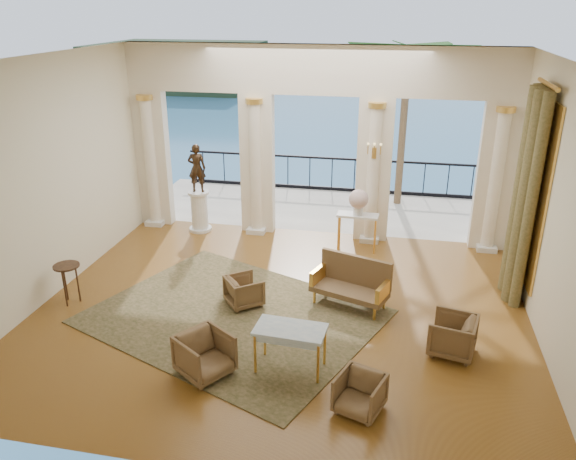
% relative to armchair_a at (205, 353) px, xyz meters
% --- Properties ---
extents(floor, '(9.00, 9.00, 0.00)m').
position_rel_armchair_a_xyz_m(floor, '(0.73, 2.12, -0.37)').
color(floor, '#4C290A').
rests_on(floor, ground).
extents(room_walls, '(9.00, 9.00, 9.00)m').
position_rel_armchair_a_xyz_m(room_walls, '(0.73, 1.00, 2.50)').
color(room_walls, white).
rests_on(room_walls, ground).
extents(arcade, '(9.00, 0.56, 4.50)m').
position_rel_armchair_a_xyz_m(arcade, '(0.73, 5.94, 2.21)').
color(arcade, '#F0DEC4').
rests_on(arcade, ground).
extents(terrace, '(10.00, 3.60, 0.10)m').
position_rel_armchair_a_xyz_m(terrace, '(0.73, 7.92, -0.42)').
color(terrace, '#A49889').
rests_on(terrace, ground).
extents(balustrade, '(9.00, 0.06, 1.03)m').
position_rel_armchair_a_xyz_m(balustrade, '(0.73, 9.52, 0.03)').
color(balustrade, black).
rests_on(balustrade, terrace).
extents(palm_tree, '(2.00, 2.00, 4.50)m').
position_rel_armchair_a_xyz_m(palm_tree, '(2.73, 8.72, 3.72)').
color(palm_tree, '#4C3823').
rests_on(palm_tree, terrace).
extents(headland, '(22.00, 18.00, 6.00)m').
position_rel_armchair_a_xyz_m(headland, '(-29.27, 72.12, -3.37)').
color(headland, black).
rests_on(headland, sea).
extents(sea, '(160.00, 160.00, 0.00)m').
position_rel_armchair_a_xyz_m(sea, '(0.73, 62.12, -6.37)').
color(sea, teal).
rests_on(sea, ground).
extents(curtain, '(0.33, 1.40, 4.09)m').
position_rel_armchair_a_xyz_m(curtain, '(5.02, 3.62, 1.65)').
color(curtain, '#4E4D29').
rests_on(curtain, ground).
extents(window_frame, '(0.04, 1.60, 3.40)m').
position_rel_armchair_a_xyz_m(window_frame, '(5.20, 3.62, 1.73)').
color(window_frame, gold).
rests_on(window_frame, room_walls).
extents(wall_sconce, '(0.30, 0.11, 0.33)m').
position_rel_armchair_a_xyz_m(wall_sconce, '(2.13, 5.63, 1.85)').
color(wall_sconce, gold).
rests_on(wall_sconce, arcade).
extents(rug, '(5.94, 5.36, 0.02)m').
position_rel_armchair_a_xyz_m(rug, '(-0.07, 1.71, -0.36)').
color(rug, '#2E3518').
rests_on(rug, ground).
extents(armchair_a, '(0.97, 0.98, 0.75)m').
position_rel_armchair_a_xyz_m(armchair_a, '(0.00, 0.00, 0.00)').
color(armchair_a, '#402F1B').
rests_on(armchair_a, ground).
extents(armchair_b, '(0.77, 0.74, 0.63)m').
position_rel_armchair_a_xyz_m(armchair_b, '(2.39, -0.38, -0.06)').
color(armchair_b, '#402F1B').
rests_on(armchair_b, ground).
extents(armchair_c, '(0.80, 0.83, 0.72)m').
position_rel_armchair_a_xyz_m(armchair_c, '(3.75, 1.33, -0.01)').
color(armchair_c, '#402F1B').
rests_on(armchair_c, ground).
extents(armchair_d, '(0.83, 0.84, 0.63)m').
position_rel_armchair_a_xyz_m(armchair_d, '(0.01, 2.20, -0.06)').
color(armchair_d, '#402F1B').
rests_on(armchair_d, ground).
extents(settee, '(1.55, 1.04, 0.94)m').
position_rel_armchair_a_xyz_m(settee, '(1.99, 2.61, 0.09)').
color(settee, '#402F1B').
rests_on(settee, ground).
extents(game_table, '(1.12, 0.66, 0.74)m').
position_rel_armchair_a_xyz_m(game_table, '(1.26, 0.38, 0.29)').
color(game_table, '#97AFC2').
rests_on(game_table, ground).
extents(pedestal, '(0.56, 0.56, 1.03)m').
position_rel_armchair_a_xyz_m(pedestal, '(-2.09, 5.62, 0.12)').
color(pedestal, silver).
rests_on(pedestal, ground).
extents(statue, '(0.46, 0.33, 1.19)m').
position_rel_armchair_a_xyz_m(statue, '(-2.09, 5.62, 1.25)').
color(statue, '#312215').
rests_on(statue, pedestal).
extents(console_table, '(0.95, 0.41, 0.88)m').
position_rel_armchair_a_xyz_m(console_table, '(1.87, 5.17, 0.36)').
color(console_table, silver).
rests_on(console_table, ground).
extents(urn, '(0.44, 0.44, 0.59)m').
position_rel_armchair_a_xyz_m(urn, '(1.87, 5.17, 0.84)').
color(urn, white).
rests_on(urn, console_table).
extents(side_table, '(0.48, 0.48, 0.79)m').
position_rel_armchair_a_xyz_m(side_table, '(-3.27, 1.62, 0.30)').
color(side_table, black).
rests_on(side_table, ground).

